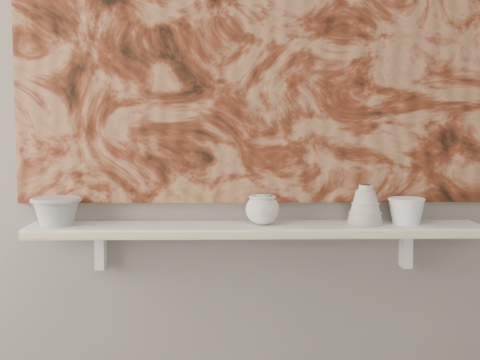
{
  "coord_description": "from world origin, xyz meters",
  "views": [
    {
      "loc": [
        -0.09,
        -0.54,
        1.26
      ],
      "look_at": [
        -0.05,
        1.49,
        1.07
      ],
      "focal_mm": 50.0,
      "sensor_mm": 36.0,
      "label": 1
    }
  ],
  "objects_px": {
    "cup_cream": "(262,209)",
    "painting": "(254,28)",
    "bowl_grey": "(56,211)",
    "bell_vessel": "(365,205)",
    "bowl_white": "(406,211)",
    "shelf": "(255,229)"
  },
  "relations": [
    {
      "from": "cup_cream",
      "to": "painting",
      "type": "bearing_deg",
      "value": 105.85
    },
    {
      "from": "bowl_grey",
      "to": "bell_vessel",
      "type": "xyz_separation_m",
      "value": [
        0.95,
        0.0,
        0.02
      ]
    },
    {
      "from": "painting",
      "to": "bowl_white",
      "type": "height_order",
      "value": "painting"
    },
    {
      "from": "bowl_white",
      "to": "painting",
      "type": "bearing_deg",
      "value": 170.3
    },
    {
      "from": "bell_vessel",
      "to": "cup_cream",
      "type": "bearing_deg",
      "value": 180.0
    },
    {
      "from": "bell_vessel",
      "to": "bowl_white",
      "type": "xyz_separation_m",
      "value": [
        0.13,
        0.0,
        -0.02
      ]
    },
    {
      "from": "painting",
      "to": "bell_vessel",
      "type": "relative_size",
      "value": 12.13
    },
    {
      "from": "shelf",
      "to": "bowl_grey",
      "type": "xyz_separation_m",
      "value": [
        -0.61,
        0.0,
        0.06
      ]
    },
    {
      "from": "painting",
      "to": "cup_cream",
      "type": "bearing_deg",
      "value": -74.15
    },
    {
      "from": "bowl_grey",
      "to": "bell_vessel",
      "type": "height_order",
      "value": "bell_vessel"
    },
    {
      "from": "cup_cream",
      "to": "bell_vessel",
      "type": "height_order",
      "value": "bell_vessel"
    },
    {
      "from": "shelf",
      "to": "bowl_grey",
      "type": "height_order",
      "value": "bowl_grey"
    },
    {
      "from": "painting",
      "to": "bowl_grey",
      "type": "height_order",
      "value": "painting"
    },
    {
      "from": "painting",
      "to": "bell_vessel",
      "type": "height_order",
      "value": "painting"
    },
    {
      "from": "bowl_grey",
      "to": "painting",
      "type": "bearing_deg",
      "value": 7.5
    },
    {
      "from": "cup_cream",
      "to": "bowl_white",
      "type": "xyz_separation_m",
      "value": [
        0.45,
        0.0,
        -0.01
      ]
    },
    {
      "from": "bell_vessel",
      "to": "shelf",
      "type": "bearing_deg",
      "value": 180.0
    },
    {
      "from": "bowl_grey",
      "to": "bowl_white",
      "type": "height_order",
      "value": "bowl_grey"
    },
    {
      "from": "shelf",
      "to": "cup_cream",
      "type": "height_order",
      "value": "cup_cream"
    },
    {
      "from": "shelf",
      "to": "painting",
      "type": "distance_m",
      "value": 0.63
    },
    {
      "from": "painting",
      "to": "cup_cream",
      "type": "distance_m",
      "value": 0.57
    },
    {
      "from": "bell_vessel",
      "to": "bowl_white",
      "type": "distance_m",
      "value": 0.13
    }
  ]
}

